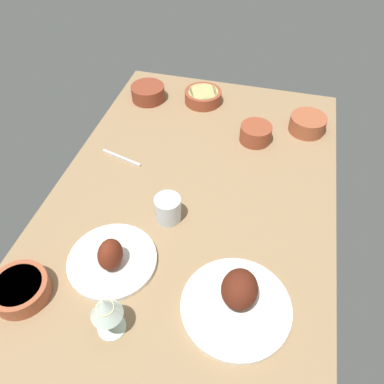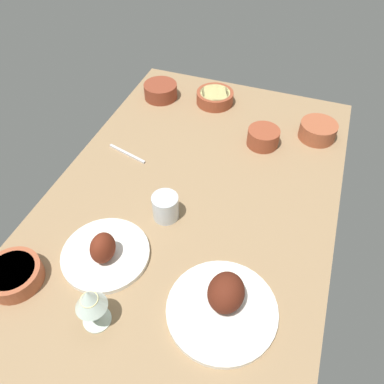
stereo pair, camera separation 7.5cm
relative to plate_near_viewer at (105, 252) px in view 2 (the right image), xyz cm
name	(u,v)px [view 2 (the right image)]	position (x,y,z in cm)	size (l,w,h in cm)	color
dining_table	(192,200)	(-29.84, 14.84, -4.44)	(140.00, 90.00, 4.00)	#937551
plate_near_viewer	(105,252)	(0.00, 0.00, 0.00)	(24.59, 24.59, 10.43)	white
plate_center_main	(224,303)	(3.64, 35.13, 0.43)	(27.93, 27.93, 10.37)	white
bowl_cream	(14,275)	(14.45, -18.99, 0.28)	(14.77, 14.77, 4.98)	#A35133
bowl_pasta	(263,137)	(-63.15, 30.34, 0.98)	(11.51, 11.51, 6.32)	brown
bowl_onions	(318,130)	(-73.93, 48.53, 0.89)	(13.48, 13.48, 6.15)	#A35133
bowl_sauce	(161,90)	(-79.07, -16.77, 0.86)	(13.77, 13.77, 6.09)	brown
bowl_potatoes	(215,97)	(-82.79, 5.89, 0.31)	(15.09, 15.09, 5.02)	brown
wine_glass	(90,301)	(17.03, 6.82, 7.48)	(7.60, 7.60, 14.00)	silver
water_tumbler	(165,207)	(-19.51, 10.09, 1.68)	(7.96, 7.96, 8.25)	silver
fork_loose	(127,154)	(-41.10, -13.84, -2.04)	(16.22, 0.90, 0.80)	silver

